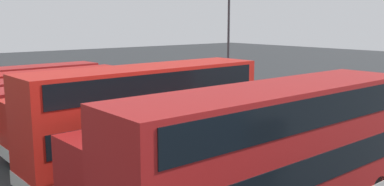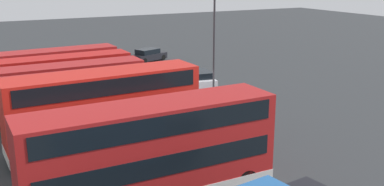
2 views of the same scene
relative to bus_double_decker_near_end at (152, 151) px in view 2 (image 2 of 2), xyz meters
name	(u,v)px [view 2 (image 2 of 2)]	position (x,y,z in m)	size (l,w,h in m)	color
ground_plane	(201,103)	(12.69, -9.40, -2.45)	(140.00, 140.00, 0.00)	#2D3033
bus_double_decker_near_end	(152,151)	(0.00, 0.00, 0.00)	(2.70, 11.34, 4.55)	#A51919
bus_single_deck_second	(125,142)	(3.59, -0.04, -0.83)	(2.91, 10.30, 2.95)	#A51919
bus_double_decker_third	(105,108)	(7.08, -0.07, 0.00)	(2.91, 11.03, 4.55)	red
bus_single_deck_fourth	(100,103)	(11.07, -0.91, -0.83)	(2.76, 11.36, 2.95)	red
bus_single_deck_fifth	(74,92)	(14.64, -0.06, -0.83)	(2.69, 11.33, 2.95)	#A51919
bus_single_deck_sixth	(69,81)	(18.11, -0.51, -0.83)	(2.61, 11.84, 2.95)	#A51919
bus_single_deck_seventh	(62,72)	(21.79, -0.81, -0.83)	(2.82, 11.72, 2.95)	#B71411
bus_single_deck_far_end	(54,64)	(25.51, -0.86, -0.83)	(3.15, 11.70, 2.95)	#A51919
car_hatchback_silver	(149,55)	(30.35, -12.27, -1.75)	(3.12, 4.46, 1.43)	black
car_small_green	(200,79)	(17.40, -11.88, -1.75)	(4.20, 2.34, 1.43)	silver
lamp_post_tall	(214,40)	(13.18, -10.79, 2.37)	(0.70, 0.30, 8.27)	#38383D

